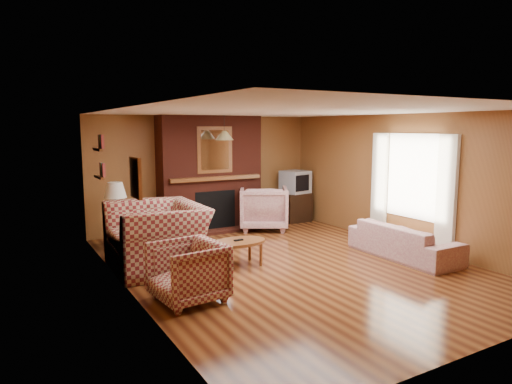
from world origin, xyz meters
TOP-DOWN VIEW (x-y plane):
  - floor at (0.00, 0.00)m, footprint 6.50×6.50m
  - ceiling at (0.00, 0.00)m, footprint 6.50×6.50m
  - wall_back at (0.00, 3.25)m, footprint 6.50×0.00m
  - wall_front at (0.00, -3.25)m, footprint 6.50×0.00m
  - wall_left at (-2.50, 0.00)m, footprint 0.00×6.50m
  - wall_right at (2.50, 0.00)m, footprint 0.00×6.50m
  - fireplace at (0.00, 2.98)m, footprint 2.20×0.82m
  - window_right at (2.45, -0.20)m, footprint 0.10×1.85m
  - bookshelf at (-2.44, 1.90)m, footprint 0.09×0.55m
  - botanical_print at (-2.47, -0.30)m, footprint 0.05×0.40m
  - pendant_light at (0.00, 2.30)m, footprint 0.36×0.36m
  - plaid_loveseat at (-1.85, 0.92)m, footprint 1.38×1.57m
  - plaid_armchair at (-1.95, -0.62)m, footprint 0.90×0.88m
  - floral_sofa at (1.90, -0.59)m, footprint 0.78×1.94m
  - floral_armchair at (0.98, 2.42)m, footprint 1.36×1.37m
  - coffee_table at (-0.72, 0.36)m, footprint 0.90×0.56m
  - side_table at (-2.10, 2.45)m, footprint 0.41×0.41m
  - table_lamp at (-2.10, 2.45)m, footprint 0.40×0.40m
  - tv_stand at (2.05, 2.80)m, footprint 0.62×0.57m
  - crt_tv at (2.05, 2.79)m, footprint 0.65×0.65m

SIDE VIEW (x-z plane):
  - floor at x=0.00m, z-range 0.00..0.00m
  - side_table at x=-2.10m, z-range 0.00..0.53m
  - floral_sofa at x=1.90m, z-range 0.00..0.56m
  - tv_stand at x=2.05m, z-range 0.00..0.66m
  - coffee_table at x=-0.72m, z-range 0.14..0.57m
  - plaid_armchair at x=-1.95m, z-range 0.00..0.75m
  - floral_armchair at x=0.98m, z-range 0.00..0.92m
  - plaid_loveseat at x=-1.85m, z-range 0.00..0.99m
  - table_lamp at x=-2.10m, z-range 0.57..1.23m
  - crt_tv at x=2.05m, z-range 0.66..1.17m
  - window_right at x=2.45m, z-range 0.13..2.13m
  - fireplace at x=0.00m, z-range -0.02..2.38m
  - wall_back at x=0.00m, z-range -2.05..4.45m
  - wall_front at x=0.00m, z-range -2.05..4.45m
  - wall_left at x=-2.50m, z-range -2.05..4.45m
  - wall_right at x=2.50m, z-range -2.05..4.45m
  - botanical_print at x=-2.47m, z-range 1.30..1.80m
  - bookshelf at x=-2.44m, z-range 1.31..2.02m
  - pendant_light at x=0.00m, z-range 1.76..2.24m
  - ceiling at x=0.00m, z-range 2.40..2.40m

